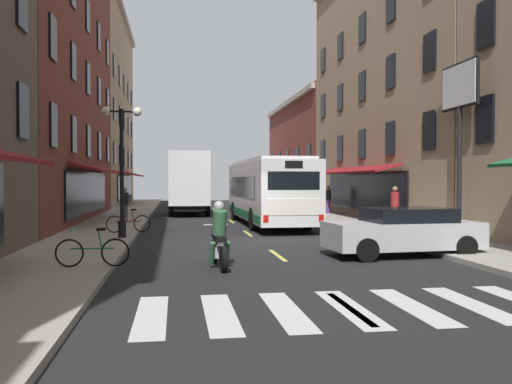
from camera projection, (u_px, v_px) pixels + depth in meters
name	position (u px, v px, depth m)	size (l,w,h in m)	color
ground_plane	(259.00, 243.00, 18.94)	(34.80, 80.00, 0.10)	black
lane_centre_dashes	(260.00, 242.00, 18.69)	(0.14, 73.90, 0.01)	#DBCC4C
crosswalk_near	(350.00, 308.00, 9.05)	(7.10, 2.80, 0.01)	silver
sidewalk_left	(86.00, 243.00, 18.07)	(3.00, 80.00, 0.14)	#A39E93
sidewalk_right	(417.00, 237.00, 19.82)	(3.00, 80.00, 0.14)	#A39E93
billboard_sign	(460.00, 108.00, 18.97)	(0.40, 2.36, 6.19)	black
transit_bus	(268.00, 191.00, 26.16)	(2.74, 11.13, 3.14)	silver
box_truck	(189.00, 183.00, 33.83)	(2.53, 6.88, 3.89)	white
sedan_near	(185.00, 199.00, 42.72)	(2.06, 4.24, 1.41)	#515154
sedan_mid	(403.00, 231.00, 15.34)	(4.45, 2.15, 1.38)	silver
motorcycle_rider	(219.00, 239.00, 13.26)	(0.62, 2.07, 1.66)	black
bicycle_near	(129.00, 223.00, 20.92)	(1.70, 0.49, 0.91)	black
bicycle_mid	(93.00, 251.00, 12.55)	(1.71, 0.48, 0.91)	black
pedestrian_near	(125.00, 204.00, 26.20)	(0.51, 0.36, 1.68)	#4C4C51
pedestrian_mid	(328.00, 199.00, 33.35)	(0.36, 0.36, 1.70)	#66387F
pedestrian_far	(395.00, 206.00, 23.73)	(0.36, 0.36, 1.76)	black
street_lamp_twin	(122.00, 165.00, 18.96)	(1.42, 0.32, 4.62)	black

